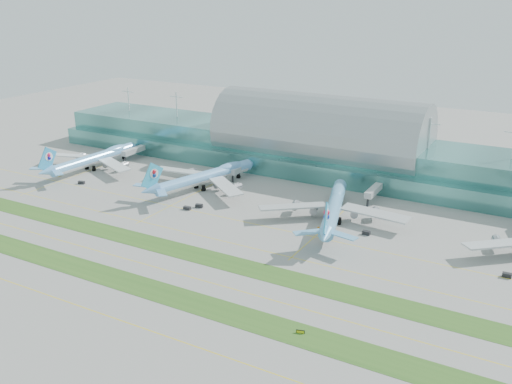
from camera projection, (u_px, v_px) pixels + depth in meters
The scene contains 19 objects.
ground at pixel (187, 255), 221.19m from camera, with size 700.00×700.00×0.00m, color gray.
terminal at pixel (319, 145), 322.47m from camera, with size 340.00×69.10×36.00m.
grass_strip_near at pixel (140, 286), 198.12m from camera, with size 420.00×12.00×0.08m, color #2D591E.
grass_strip_far at pixel (190, 253), 222.83m from camera, with size 420.00×12.00×0.08m, color #2D591E.
taxiline_a at pixel (99, 313), 181.67m from camera, with size 420.00×0.35×0.01m, color yellow.
taxiline_b at pixel (165, 270), 209.66m from camera, with size 420.00×0.35×0.01m, color yellow.
taxiline_c at pixel (213, 239), 236.01m from camera, with size 420.00×0.35×0.01m, color yellow.
taxiline_d at pixel (240, 221), 254.13m from camera, with size 420.00×0.35×0.01m, color yellow.
airliner_a at pixel (95, 158), 326.99m from camera, with size 64.59×73.37×20.19m.
airliner_b at pixel (206, 176), 294.71m from camera, with size 63.55×73.56×20.64m.
airliner_c at pixel (334, 206), 253.04m from camera, with size 64.62×74.80×20.99m.
gse_a at pixel (58, 175), 315.14m from camera, with size 3.24×1.56×1.36m, color gold.
gse_b at pixel (81, 182), 302.34m from camera, with size 3.42×1.66×1.50m, color black.
gse_c at pixel (187, 208), 266.98m from camera, with size 3.53×1.79×1.50m, color black.
gse_d at pixel (199, 206), 269.45m from camera, with size 3.41×1.77×1.67m, color black.
gse_e at pixel (321, 229), 243.21m from camera, with size 3.37×1.81×1.40m, color #C06A0B.
gse_f at pixel (366, 233), 239.54m from camera, with size 3.22×1.88×1.64m, color black.
gse_g at pixel (507, 275), 204.03m from camera, with size 3.24×1.82×1.64m, color black.
taxiway_sign_east at pixel (300, 332), 170.71m from camera, with size 2.58×0.99×1.11m.
Camera 1 is at (120.71, -161.94, 97.21)m, focal length 40.00 mm.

